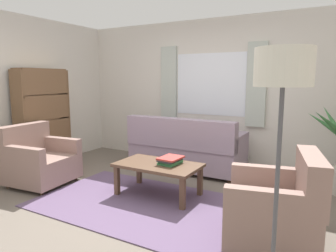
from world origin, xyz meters
name	(u,v)px	position (x,y,z in m)	size (l,w,h in m)	color
ground_plane	(143,204)	(0.00, 0.00, 0.00)	(6.24, 6.24, 0.00)	#6B6056
wall_back	(211,93)	(0.00, 2.26, 1.30)	(5.32, 0.12, 2.60)	silver
wall_left	(4,94)	(-2.66, 0.00, 1.30)	(0.12, 4.40, 2.60)	silver
window_with_curtains	(210,84)	(0.00, 2.18, 1.45)	(1.98, 0.07, 1.40)	white
area_rug	(143,204)	(0.00, 0.00, 0.01)	(2.66, 1.64, 0.01)	#604C6B
couch	(185,149)	(-0.17, 1.56, 0.37)	(1.90, 0.82, 0.92)	#998499
armchair_left	(39,160)	(-1.77, -0.11, 0.35)	(0.90, 0.92, 0.88)	gray
armchair_right	(278,207)	(1.61, -0.11, 0.35)	(0.98, 0.99, 0.88)	gray
coffee_table	(158,168)	(0.02, 0.35, 0.38)	(1.10, 0.64, 0.44)	brown
book_stack_on_table	(170,160)	(0.16, 0.42, 0.49)	(0.27, 0.34, 0.09)	#387F4C
bookshelf	(46,123)	(-2.35, 0.52, 0.79)	(0.30, 0.94, 1.72)	brown
standing_lamp	(282,90)	(1.73, -0.97, 1.48)	(0.36, 0.36, 1.74)	#4C4C51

